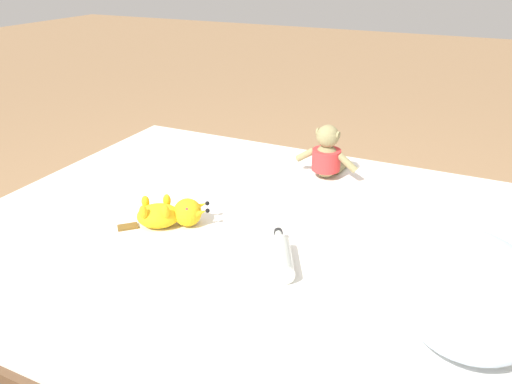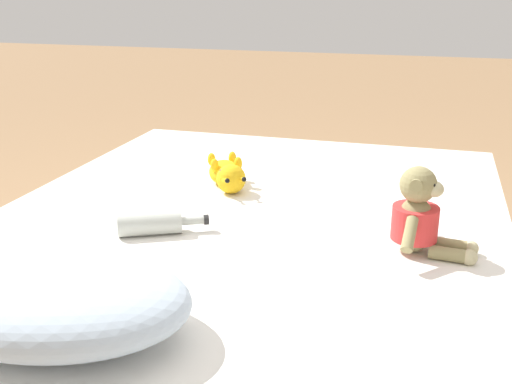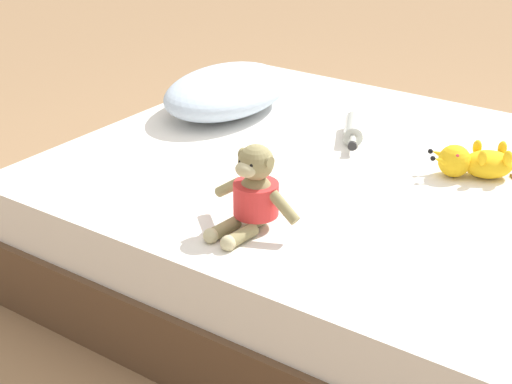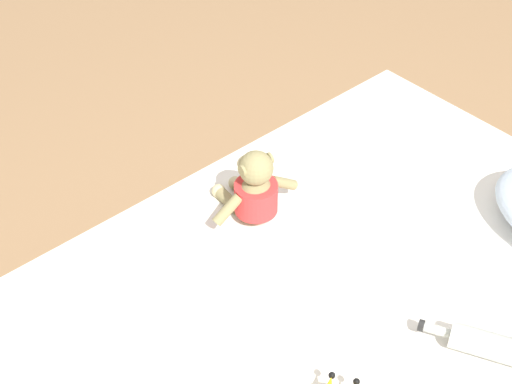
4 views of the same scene
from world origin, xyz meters
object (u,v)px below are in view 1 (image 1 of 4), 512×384
Objects in this scene: bed at (252,268)px; plush_yellow_creature at (171,214)px; glass_bottle at (282,257)px; pillow at (468,285)px; plush_monkey at (327,155)px.

plush_yellow_creature reaches higher than bed.
pillow is at bearing 92.67° from glass_bottle.
plush_yellow_creature reaches higher than glass_bottle.
plush_yellow_creature is (0.14, -0.25, 0.25)m from bed.
bed is 0.80m from pillow.
glass_bottle is at bearing 43.87° from bed.
pillow reaches higher than bed.
plush_monkey is at bearing -138.61° from pillow.
pillow is 2.02× the size of plush_yellow_creature.
bed is at bearing 120.46° from plush_yellow_creature.
plush_monkey is at bearing 167.34° from bed.
plush_monkey is 0.94× the size of plush_yellow_creature.
plush_monkey reaches higher than glass_bottle.
bed is 7.05× the size of plush_monkey.
bed is 6.63× the size of plush_yellow_creature.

